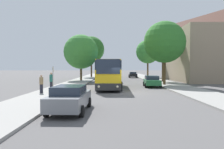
% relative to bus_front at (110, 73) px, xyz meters
% --- Properties ---
extents(ground_plane, '(300.00, 300.00, 0.00)m').
position_rel_bus_front_xyz_m(ground_plane, '(1.54, -5.00, -1.80)').
color(ground_plane, '#565454').
rests_on(ground_plane, ground).
extents(sidewalk_left, '(4.00, 120.00, 0.15)m').
position_rel_bus_front_xyz_m(sidewalk_left, '(-5.46, -5.00, -1.72)').
color(sidewalk_left, gray).
rests_on(sidewalk_left, ground_plane).
extents(sidewalk_right, '(4.00, 120.00, 0.15)m').
position_rel_bus_front_xyz_m(sidewalk_right, '(8.54, -5.00, -1.72)').
color(sidewalk_right, gray).
rests_on(sidewalk_right, ground_plane).
extents(bus_front, '(3.00, 11.15, 3.36)m').
position_rel_bus_front_xyz_m(bus_front, '(0.00, 0.00, 0.00)').
color(bus_front, '#2D2D2D').
rests_on(bus_front, ground_plane).
extents(bus_middle, '(2.88, 10.64, 3.51)m').
position_rel_bus_front_xyz_m(bus_middle, '(-0.30, 14.62, 0.07)').
color(bus_middle, silver).
rests_on(bus_middle, ground_plane).
extents(bus_rear, '(3.13, 12.13, 3.33)m').
position_rel_bus_front_xyz_m(bus_rear, '(-0.29, 30.10, -0.01)').
color(bus_rear, '#2D519E').
rests_on(bus_rear, ground_plane).
extents(parked_car_left_curb, '(2.12, 4.65, 1.51)m').
position_rel_bus_front_xyz_m(parked_car_left_curb, '(-2.12, -14.19, -1.00)').
color(parked_car_left_curb, slate).
rests_on(parked_car_left_curb, ground_plane).
extents(parked_car_right_near, '(2.21, 4.26, 1.45)m').
position_rel_bus_front_xyz_m(parked_car_right_near, '(5.44, 1.50, -1.04)').
color(parked_car_right_near, '#236B38').
rests_on(parked_car_right_near, ground_plane).
extents(parked_car_right_far, '(2.04, 4.05, 1.39)m').
position_rel_bus_front_xyz_m(parked_car_right_far, '(5.37, 26.25, -1.06)').
color(parked_car_right_far, black).
rests_on(parked_car_right_far, ground_plane).
extents(bus_stop_sign, '(0.08, 0.45, 2.50)m').
position_rel_bus_front_xyz_m(bus_stop_sign, '(-5.62, -4.83, -0.10)').
color(bus_stop_sign, gray).
rests_on(bus_stop_sign, sidewalk_left).
extents(pedestrian_waiting_near, '(0.36, 0.36, 1.70)m').
position_rel_bus_front_xyz_m(pedestrian_waiting_near, '(-6.30, -6.33, -0.79)').
color(pedestrian_waiting_near, '#23232D').
rests_on(pedestrian_waiting_near, sidewalk_left).
extents(pedestrian_waiting_far, '(0.36, 0.36, 1.87)m').
position_rel_bus_front_xyz_m(pedestrian_waiting_far, '(-6.07, -3.85, -0.70)').
color(pedestrian_waiting_far, '#23232D').
rests_on(pedestrian_waiting_far, sidewalk_left).
extents(tree_left_near, '(6.39, 6.39, 9.98)m').
position_rel_bus_front_xyz_m(tree_left_near, '(-4.80, 27.22, 5.12)').
color(tree_left_near, '#47331E').
rests_on(tree_left_near, sidewalk_left).
extents(tree_left_far, '(6.29, 6.29, 8.38)m').
position_rel_bus_front_xyz_m(tree_left_far, '(-5.40, 13.49, 3.58)').
color(tree_left_far, '#513D23').
rests_on(tree_left_far, sidewalk_left).
extents(tree_right_near, '(4.73, 4.73, 8.11)m').
position_rel_bus_front_xyz_m(tree_right_near, '(8.93, 10.27, 4.08)').
color(tree_right_near, '#47331E').
rests_on(tree_right_near, sidewalk_right).
extents(tree_right_mid, '(5.75, 5.75, 8.76)m').
position_rel_bus_front_xyz_m(tree_right_mid, '(7.57, 3.68, 4.22)').
color(tree_right_mid, '#513D23').
rests_on(tree_right_mid, sidewalk_right).
extents(tree_right_far, '(5.82, 5.82, 9.14)m').
position_rel_bus_front_xyz_m(tree_right_far, '(9.12, 27.19, 4.56)').
color(tree_right_far, '#513D23').
rests_on(tree_right_far, sidewalk_right).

